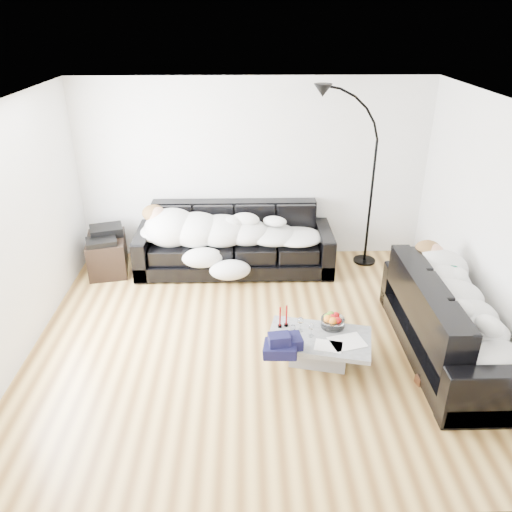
{
  "coord_description": "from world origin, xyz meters",
  "views": [
    {
      "loc": [
        -0.12,
        -4.7,
        3.38
      ],
      "look_at": [
        0.0,
        0.3,
        0.9
      ],
      "focal_mm": 35.0,
      "sensor_mm": 36.0,
      "label": 1
    }
  ],
  "objects_px": {
    "coffee_table": "(319,349)",
    "sofa_back": "(234,240)",
    "floor_lamp": "(372,190)",
    "av_cabinet": "(108,254)",
    "sleeper_right": "(458,303)",
    "sofa_right": "(454,319)",
    "candle_left": "(280,317)",
    "sleeper_back": "(234,228)",
    "stereo": "(105,234)",
    "wine_glass_c": "(311,330)",
    "fruit_bowl": "(333,320)",
    "wine_glass_b": "(293,331)",
    "wine_glass_a": "(300,324)",
    "candle_right": "(286,316)",
    "shoes": "(434,373)"
  },
  "relations": [
    {
      "from": "coffee_table",
      "to": "sofa_back",
      "type": "bearing_deg",
      "value": 112.99
    },
    {
      "from": "floor_lamp",
      "to": "av_cabinet",
      "type": "bearing_deg",
      "value": 172.53
    },
    {
      "from": "sofa_back",
      "to": "sleeper_right",
      "type": "xyz_separation_m",
      "value": [
        2.35,
        -2.08,
        0.2
      ]
    },
    {
      "from": "sofa_right",
      "to": "candle_left",
      "type": "relative_size",
      "value": 8.99
    },
    {
      "from": "sleeper_back",
      "to": "stereo",
      "type": "height_order",
      "value": "sleeper_back"
    },
    {
      "from": "sleeper_right",
      "to": "wine_glass_c",
      "type": "height_order",
      "value": "sleeper_right"
    },
    {
      "from": "coffee_table",
      "to": "stereo",
      "type": "bearing_deg",
      "value": 141.88
    },
    {
      "from": "candle_left",
      "to": "sofa_back",
      "type": "bearing_deg",
      "value": 104.67
    },
    {
      "from": "fruit_bowl",
      "to": "wine_glass_b",
      "type": "height_order",
      "value": "fruit_bowl"
    },
    {
      "from": "wine_glass_b",
      "to": "candle_left",
      "type": "xyz_separation_m",
      "value": [
        -0.12,
        0.2,
        0.05
      ]
    },
    {
      "from": "wine_glass_c",
      "to": "sofa_back",
      "type": "bearing_deg",
      "value": 111.16
    },
    {
      "from": "sleeper_back",
      "to": "coffee_table",
      "type": "distance_m",
      "value": 2.36
    },
    {
      "from": "wine_glass_a",
      "to": "floor_lamp",
      "type": "height_order",
      "value": "floor_lamp"
    },
    {
      "from": "fruit_bowl",
      "to": "candle_right",
      "type": "xyz_separation_m",
      "value": [
        -0.5,
        0.02,
        0.05
      ]
    },
    {
      "from": "coffee_table",
      "to": "fruit_bowl",
      "type": "height_order",
      "value": "fruit_bowl"
    },
    {
      "from": "wine_glass_c",
      "to": "stereo",
      "type": "distance_m",
      "value": 3.39
    },
    {
      "from": "wine_glass_b",
      "to": "av_cabinet",
      "type": "distance_m",
      "value": 3.26
    },
    {
      "from": "sleeper_back",
      "to": "wine_glass_b",
      "type": "bearing_deg",
      "value": -73.25
    },
    {
      "from": "sofa_back",
      "to": "av_cabinet",
      "type": "bearing_deg",
      "value": -179.2
    },
    {
      "from": "sofa_right",
      "to": "coffee_table",
      "type": "xyz_separation_m",
      "value": [
        -1.43,
        -0.09,
        -0.29
      ]
    },
    {
      "from": "sleeper_right",
      "to": "wine_glass_a",
      "type": "relative_size",
      "value": 11.53
    },
    {
      "from": "fruit_bowl",
      "to": "av_cabinet",
      "type": "relative_size",
      "value": 0.35
    },
    {
      "from": "wine_glass_b",
      "to": "candle_right",
      "type": "height_order",
      "value": "candle_right"
    },
    {
      "from": "sleeper_right",
      "to": "fruit_bowl",
      "type": "distance_m",
      "value": 1.29
    },
    {
      "from": "sleeper_back",
      "to": "floor_lamp",
      "type": "relative_size",
      "value": 1.04
    },
    {
      "from": "candle_right",
      "to": "av_cabinet",
      "type": "relative_size",
      "value": 0.34
    },
    {
      "from": "coffee_table",
      "to": "shoes",
      "type": "relative_size",
      "value": 2.39
    },
    {
      "from": "wine_glass_a",
      "to": "shoes",
      "type": "distance_m",
      "value": 1.44
    },
    {
      "from": "candle_left",
      "to": "candle_right",
      "type": "distance_m",
      "value": 0.07
    },
    {
      "from": "av_cabinet",
      "to": "shoes",
      "type": "bearing_deg",
      "value": -43.01
    },
    {
      "from": "wine_glass_a",
      "to": "wine_glass_c",
      "type": "bearing_deg",
      "value": -43.86
    },
    {
      "from": "sleeper_right",
      "to": "shoes",
      "type": "distance_m",
      "value": 0.77
    },
    {
      "from": "candle_right",
      "to": "shoes",
      "type": "relative_size",
      "value": 0.57
    },
    {
      "from": "av_cabinet",
      "to": "floor_lamp",
      "type": "distance_m",
      "value": 3.84
    },
    {
      "from": "sofa_right",
      "to": "floor_lamp",
      "type": "relative_size",
      "value": 0.99
    },
    {
      "from": "wine_glass_c",
      "to": "av_cabinet",
      "type": "bearing_deg",
      "value": 141.2
    },
    {
      "from": "sofa_right",
      "to": "candle_right",
      "type": "relative_size",
      "value": 8.77
    },
    {
      "from": "wine_glass_b",
      "to": "av_cabinet",
      "type": "bearing_deg",
      "value": 138.76
    },
    {
      "from": "sleeper_back",
      "to": "stereo",
      "type": "distance_m",
      "value": 1.81
    },
    {
      "from": "sleeper_right",
      "to": "av_cabinet",
      "type": "distance_m",
      "value": 4.65
    },
    {
      "from": "wine_glass_a",
      "to": "shoes",
      "type": "xyz_separation_m",
      "value": [
        1.34,
        -0.41,
        -0.34
      ]
    },
    {
      "from": "stereo",
      "to": "sleeper_right",
      "type": "bearing_deg",
      "value": -43.82
    },
    {
      "from": "floor_lamp",
      "to": "wine_glass_a",
      "type": "bearing_deg",
      "value": -128.88
    },
    {
      "from": "fruit_bowl",
      "to": "stereo",
      "type": "bearing_deg",
      "value": 146.07
    },
    {
      "from": "sofa_right",
      "to": "wine_glass_b",
      "type": "relative_size",
      "value": 14.34
    },
    {
      "from": "coffee_table",
      "to": "wine_glass_a",
      "type": "height_order",
      "value": "wine_glass_a"
    },
    {
      "from": "floor_lamp",
      "to": "fruit_bowl",
      "type": "bearing_deg",
      "value": -121.9
    },
    {
      "from": "shoes",
      "to": "floor_lamp",
      "type": "height_order",
      "value": "floor_lamp"
    },
    {
      "from": "shoes",
      "to": "wine_glass_a",
      "type": "bearing_deg",
      "value": 159.21
    },
    {
      "from": "coffee_table",
      "to": "fruit_bowl",
      "type": "bearing_deg",
      "value": 48.93
    }
  ]
}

